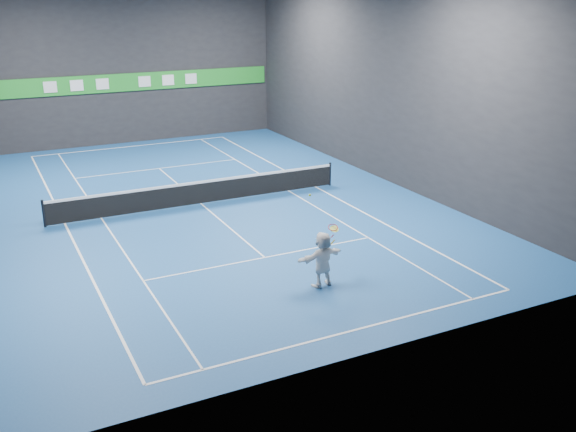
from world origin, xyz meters
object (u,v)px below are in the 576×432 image
tennis_ball (310,195)px  tennis_racket (333,230)px  player (323,259)px  tennis_net (201,192)px

tennis_ball → tennis_racket: 1.44m
player → tennis_net: size_ratio=0.14×
tennis_net → tennis_ball: bearing=-88.6°
tennis_ball → tennis_racket: (0.81, 0.02, -1.20)m
tennis_ball → player: bearing=-3.1°
tennis_ball → tennis_net: (-0.22, 9.10, -2.38)m
player → tennis_ball: bearing=-11.8°
tennis_net → tennis_racket: size_ratio=18.39×
player → tennis_ball: size_ratio=24.04×
tennis_net → tennis_racket: 9.21m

